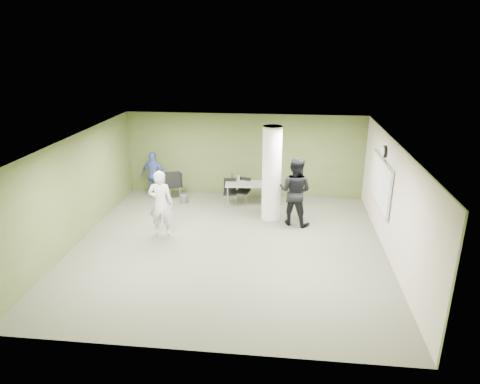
# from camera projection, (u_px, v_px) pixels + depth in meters

# --- Properties ---
(floor) EXTENTS (8.00, 8.00, 0.00)m
(floor) POSITION_uv_depth(u_px,v_px,m) (229.00, 246.00, 11.15)
(floor) COLOR #585946
(floor) RESTS_ON ground
(ceiling) EXTENTS (8.00, 8.00, 0.00)m
(ceiling) POSITION_uv_depth(u_px,v_px,m) (228.00, 141.00, 10.21)
(ceiling) COLOR white
(ceiling) RESTS_ON wall_back
(wall_back) EXTENTS (8.00, 2.80, 0.02)m
(wall_back) POSITION_uv_depth(u_px,v_px,m) (244.00, 155.00, 14.42)
(wall_back) COLOR #4C592A
(wall_back) RESTS_ON floor
(wall_left) EXTENTS (0.02, 8.00, 2.80)m
(wall_left) POSITION_uv_depth(u_px,v_px,m) (76.00, 190.00, 11.09)
(wall_left) COLOR #4C592A
(wall_left) RESTS_ON floor
(wall_right_cream) EXTENTS (0.02, 8.00, 2.80)m
(wall_right_cream) POSITION_uv_depth(u_px,v_px,m) (393.00, 202.00, 10.26)
(wall_right_cream) COLOR beige
(wall_right_cream) RESTS_ON floor
(column) EXTENTS (0.56, 0.56, 2.80)m
(column) POSITION_uv_depth(u_px,v_px,m) (272.00, 174.00, 12.45)
(column) COLOR silver
(column) RESTS_ON floor
(whiteboard) EXTENTS (0.05, 2.30, 1.30)m
(whiteboard) POSITION_uv_depth(u_px,v_px,m) (380.00, 183.00, 11.36)
(whiteboard) COLOR silver
(whiteboard) RESTS_ON wall_right_cream
(wall_clock) EXTENTS (0.06, 0.32, 0.32)m
(wall_clock) POSITION_uv_depth(u_px,v_px,m) (384.00, 152.00, 11.07)
(wall_clock) COLOR black
(wall_clock) RESTS_ON wall_right_cream
(folding_table) EXTENTS (1.61, 0.81, 0.99)m
(folding_table) POSITION_uv_depth(u_px,v_px,m) (249.00, 185.00, 13.71)
(folding_table) COLOR #979792
(folding_table) RESTS_ON floor
(wastebasket) EXTENTS (0.25, 0.25, 0.28)m
(wastebasket) POSITION_uv_depth(u_px,v_px,m) (184.00, 199.00, 14.05)
(wastebasket) COLOR #4C4C4C
(wastebasket) RESTS_ON floor
(chair_back_left) EXTENTS (0.62, 0.62, 0.93)m
(chair_back_left) POSITION_uv_depth(u_px,v_px,m) (175.00, 183.00, 14.28)
(chair_back_left) COLOR black
(chair_back_left) RESTS_ON floor
(chair_back_right) EXTENTS (0.63, 0.63, 1.02)m
(chair_back_right) POSITION_uv_depth(u_px,v_px,m) (173.00, 183.00, 14.21)
(chair_back_right) COLOR black
(chair_back_right) RESTS_ON floor
(chair_table_left) EXTENTS (0.47, 0.47, 0.86)m
(chair_table_left) POSITION_uv_depth(u_px,v_px,m) (230.00, 190.00, 13.85)
(chair_table_left) COLOR black
(chair_table_left) RESTS_ON floor
(chair_table_right) EXTENTS (0.51, 0.51, 0.85)m
(chair_table_right) POSITION_uv_depth(u_px,v_px,m) (244.00, 189.00, 13.95)
(chair_table_right) COLOR black
(chair_table_right) RESTS_ON floor
(woman_white) EXTENTS (0.69, 0.47, 1.84)m
(woman_white) POSITION_uv_depth(u_px,v_px,m) (161.00, 203.00, 11.52)
(woman_white) COLOR silver
(woman_white) RESTS_ON floor
(man_black) EXTENTS (1.18, 1.05, 2.00)m
(man_black) POSITION_uv_depth(u_px,v_px,m) (295.00, 191.00, 12.20)
(man_black) COLOR black
(man_black) RESTS_ON floor
(man_blue) EXTENTS (0.97, 0.49, 1.58)m
(man_blue) POSITION_uv_depth(u_px,v_px,m) (154.00, 175.00, 14.37)
(man_blue) COLOR #4358A8
(man_blue) RESTS_ON floor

